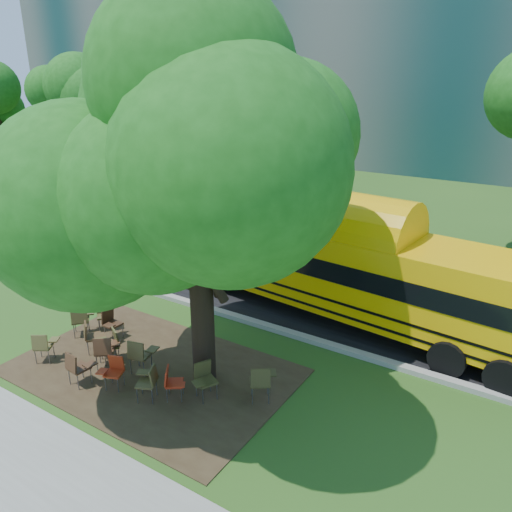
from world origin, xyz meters
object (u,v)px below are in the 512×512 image
Objects in this scene: chair_6 at (149,379)px; chair_9 at (106,312)px; school_bus at (367,274)px; pedestrian_b at (56,174)px; chair_12 at (204,377)px; chair_0 at (43,344)px; black_car at (141,250)px; chair_11 at (140,353)px; chair_2 at (105,349)px; chair_1 at (91,335)px; chair_3 at (111,342)px; chair_8 at (81,318)px; chair_5 at (114,369)px; bg_car_silver at (49,189)px; chair_4 at (77,366)px; bg_car_red at (140,207)px; main_tree at (196,167)px; chair_7 at (172,381)px; chair_13 at (261,380)px; chair_10 at (110,321)px; pedestrian_a at (114,175)px.

chair_6 reaches higher than chair_9.
school_bus is 24.50m from pedestrian_b.
chair_12 is at bearing 39.49° from pedestrian_b.
black_car reaches higher than chair_0.
school_bus is at bearing 41.81° from chair_11.
chair_2 is 0.96m from chair_11.
chair_3 is (0.75, 0.01, -0.00)m from chair_1.
school_bus is at bearing 79.37° from chair_1.
chair_8 is at bearing 68.30° from chair_0.
chair_5 is at bearing -177.74° from chair_9.
chair_2 is at bearing -55.25° from chair_12.
bg_car_silver is (-17.24, 10.00, 0.13)m from chair_11.
chair_8 is 5.26m from black_car.
chair_9 is 20.56m from pedestrian_b.
chair_4 is 0.17× the size of bg_car_red.
chair_3 is at bearing -137.66° from bg_car_silver.
main_tree is 9.94× the size of chair_9.
chair_2 is (-2.40, -0.99, -4.69)m from main_tree.
chair_9 is (-1.45, 1.13, -0.01)m from chair_3.
chair_0 reaches higher than chair_7.
chair_1 is at bearing -129.36° from black_car.
chair_1 reaches higher than chair_0.
chair_13 is (2.23, 1.33, 0.04)m from chair_6.
chair_6 is (-2.84, -6.18, -1.09)m from school_bus.
chair_4 is 3.12m from chair_12.
chair_3 is 1.77m from chair_8.
chair_13 is (4.04, 1.86, 0.02)m from chair_4.
black_car is (-2.30, 4.73, 0.20)m from chair_8.
chair_4 is 1.89m from chair_6.
main_tree is at bearing 43.70° from chair_4.
bg_car_silver is at bearing 153.53° from main_tree.
chair_8 is 0.21× the size of black_car.
chair_6 is 1.00× the size of chair_10.
chair_10 is (0.56, -0.33, 0.01)m from chair_9.
chair_7 is at bearing 71.52° from chair_10.
chair_0 is at bearing -142.65° from bg_car_silver.
pedestrian_a is at bearing 109.41° from chair_13.
chair_11 is (-3.77, -5.52, -1.05)m from school_bus.
pedestrian_b is at bearing 82.27° from black_car.
chair_7 is 0.74m from chair_12.
chair_1 is 0.48× the size of pedestrian_b.
chair_2 is at bearing -124.38° from black_car.
chair_1 is 1.83m from chair_11.
bg_car_silver is (-12.14, 4.80, -0.07)m from black_car.
chair_12 is (3.04, 0.04, 0.00)m from chair_3.
bg_car_red reaches higher than chair_3.
chair_12 is at bearing 93.74° from chair_7.
chair_3 is 22.39m from pedestrian_b.
chair_0 is 0.91× the size of chair_8.
chair_3 is (1.41, 1.01, 0.02)m from chair_0.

